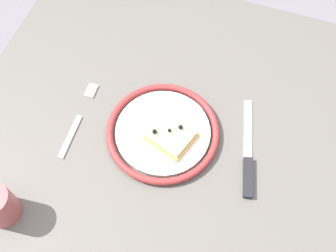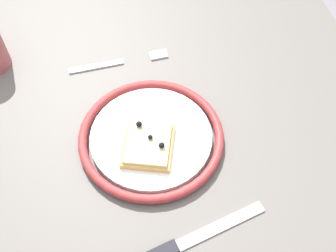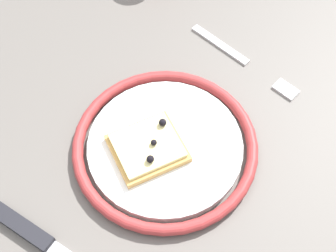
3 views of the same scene
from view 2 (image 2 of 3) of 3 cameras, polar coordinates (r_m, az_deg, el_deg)
name	(u,v)px [view 2 (image 2 of 3)]	position (r m, az deg, el deg)	size (l,w,h in m)	color
dining_table	(167,172)	(0.80, -0.12, -6.44)	(0.95, 0.86, 0.72)	#5B5651
plate	(151,137)	(0.71, -2.36, -1.51)	(0.25, 0.25, 0.02)	white
pizza_slice_near	(148,145)	(0.69, -2.80, -2.62)	(0.11, 0.11, 0.03)	tan
knife	(170,250)	(0.63, 0.23, -16.81)	(0.07, 0.24, 0.01)	silver
fork	(120,62)	(0.84, -6.71, 8.83)	(0.03, 0.20, 0.00)	silver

